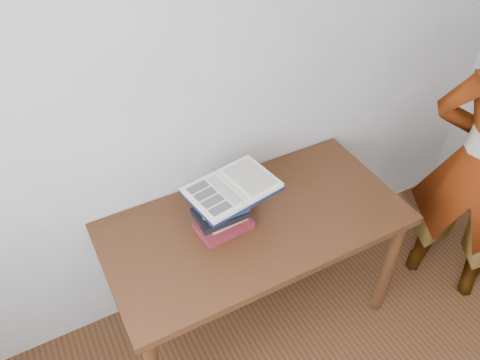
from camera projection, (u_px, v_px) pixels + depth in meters
desk at (255, 234)px, 2.28m from camera, size 1.44×0.72×0.77m
book_stack at (223, 211)px, 2.14m from camera, size 0.26×0.21×0.19m
open_book at (232, 188)px, 2.09m from camera, size 0.44×0.34×0.03m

